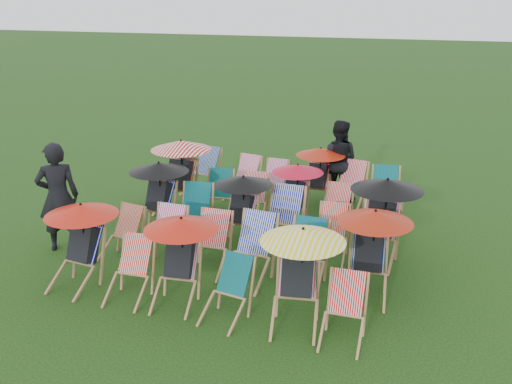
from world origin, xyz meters
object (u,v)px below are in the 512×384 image
(deckchair_5, at_px, (344,312))
(deckchair_29, at_px, (386,193))
(deckchair_0, at_px, (78,244))
(person_rear, at_px, (338,161))
(person_left, at_px, (58,197))

(deckchair_5, relative_size, deckchair_29, 0.88)
(deckchair_0, distance_m, person_rear, 5.82)
(deckchair_0, height_order, deckchair_29, deckchair_0)
(deckchair_0, bearing_deg, person_left, 143.44)
(deckchair_29, relative_size, person_rear, 0.54)
(deckchair_29, height_order, person_left, person_left)
(deckchair_0, distance_m, person_left, 1.53)
(person_left, xyz_separation_m, person_rear, (4.04, 3.97, -0.08))
(deckchair_29, distance_m, person_rear, 1.29)
(deckchair_0, bearing_deg, deckchair_29, 54.91)
(deckchair_0, relative_size, person_left, 0.68)
(deckchair_5, relative_size, person_rear, 0.47)
(deckchair_5, bearing_deg, deckchair_0, 176.51)
(deckchair_0, xyz_separation_m, deckchair_29, (4.05, 4.46, -0.22))
(person_left, bearing_deg, deckchair_0, 100.60)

